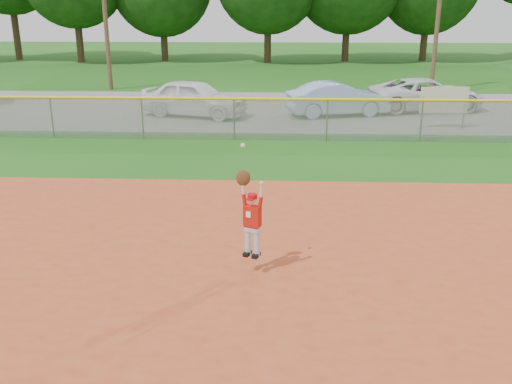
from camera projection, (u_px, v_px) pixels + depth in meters
ground at (194, 258)px, 11.27m from camera, size 120.00×120.00×0.00m
clay_infield at (164, 344)px, 8.42m from camera, size 24.00×16.00×0.04m
parking_strip at (245, 109)px, 26.40m from camera, size 44.00×10.00×0.03m
car_white_a at (194, 98)px, 24.62m from camera, size 4.94×3.10×1.57m
car_blue at (338, 99)px, 24.74m from camera, size 4.61×2.55×1.44m
car_white_b at (427, 94)px, 25.94m from camera, size 5.50×3.19×1.44m
sponsor_sign at (444, 101)px, 22.12m from camera, size 1.86×0.15×1.66m
outfield_fence at (234, 116)px, 20.45m from camera, size 40.06×0.10×1.55m
power_lines at (270, 3)px, 30.55m from camera, size 19.40×0.24×9.00m
ballplayer at (251, 214)px, 10.25m from camera, size 0.53×0.35×2.11m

